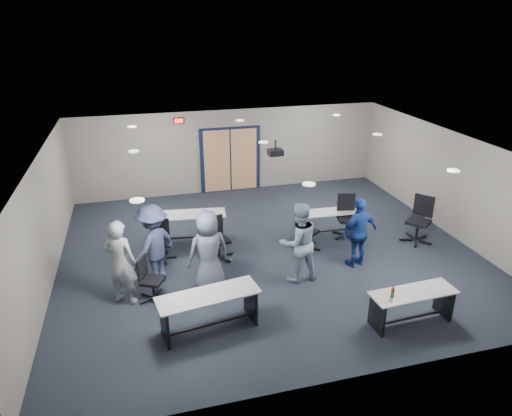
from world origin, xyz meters
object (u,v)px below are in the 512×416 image
object	(u,v)px
chair_back_c	(307,230)
chair_loose_right	(419,220)
table_back_right	(328,219)
chair_back_d	(348,217)
person_back	(154,245)
table_front_right	(412,301)
person_plaid	(208,252)
chair_loose_left	(152,279)
person_lightblue	(299,242)
table_back_left	(188,223)
person_navy	(359,232)
chair_back_a	(161,241)
person_gray	(121,262)
table_front_left	(209,306)
chair_back_b	(219,239)

from	to	relation	value
chair_back_c	chair_loose_right	xyz separation A→B (m)	(2.90, -0.35, 0.09)
table_back_right	chair_loose_right	distance (m)	2.31
chair_back_d	person_back	distance (m)	5.14
chair_loose_right	table_front_right	bearing A→B (deg)	-72.53
person_plaid	table_front_right	bearing A→B (deg)	139.30
chair_loose_left	chair_back_d	bearing A→B (deg)	-46.14
table_back_right	person_lightblue	size ratio (longest dim) A/B	0.89
table_front_right	table_back_left	xyz separation A→B (m)	(-3.66, 4.50, 0.06)
person_plaid	person_navy	world-z (taller)	person_plaid
chair_back_a	person_gray	world-z (taller)	person_gray
table_front_left	person_gray	world-z (taller)	person_gray
table_back_right	chair_back_d	size ratio (longest dim) A/B	1.43
chair_back_a	table_back_right	bearing A→B (deg)	11.27
table_front_right	person_lightblue	size ratio (longest dim) A/B	0.93
chair_loose_left	person_plaid	xyz separation A→B (m)	(1.18, 0.05, 0.44)
table_front_left	table_back_right	bearing A→B (deg)	31.64
table_front_right	chair_back_b	bearing A→B (deg)	129.52
table_front_right	person_back	world-z (taller)	person_back
table_back_left	person_lightblue	world-z (taller)	person_lightblue
chair_back_c	chair_back_d	bearing A→B (deg)	-18.10
chair_back_a	chair_loose_left	bearing A→B (deg)	-91.91
chair_back_a	person_plaid	world-z (taller)	person_plaid
chair_loose_right	person_navy	xyz separation A→B (m)	(-2.06, -0.70, 0.24)
chair_back_a	chair_loose_right	world-z (taller)	chair_loose_right
chair_back_a	person_navy	bearing A→B (deg)	-10.20
person_gray	table_back_left	bearing A→B (deg)	-95.06
table_front_left	chair_back_d	size ratio (longest dim) A/B	1.73
table_back_right	person_back	bearing A→B (deg)	-161.80
chair_loose_left	person_back	distance (m)	0.79
person_gray	table_back_right	bearing A→B (deg)	-131.41
person_lightblue	person_navy	xyz separation A→B (m)	(1.56, 0.24, -0.07)
chair_back_c	person_gray	world-z (taller)	person_gray
chair_back_a	chair_back_b	xyz separation A→B (m)	(1.34, -0.32, 0.03)
person_gray	person_back	distance (m)	0.89
chair_back_a	person_plaid	bearing A→B (deg)	-53.02
table_back_right	chair_back_d	xyz separation A→B (m)	(0.44, -0.27, 0.12)
table_back_left	person_lightblue	xyz separation A→B (m)	(2.10, -2.47, 0.39)
table_front_right	chair_back_c	bearing A→B (deg)	101.58
person_plaid	person_back	distance (m)	1.24
table_front_right	chair_back_a	size ratio (longest dim) A/B	1.74
chair_loose_right	person_plaid	bearing A→B (deg)	-119.00
person_plaid	person_lightblue	distance (m)	1.97
chair_back_a	chair_back_b	bearing A→B (deg)	-5.46
person_gray	person_back	bearing A→B (deg)	-109.77
table_front_left	chair_back_b	world-z (taller)	chair_back_b
chair_back_b	person_gray	world-z (taller)	person_gray
table_back_left	chair_back_b	size ratio (longest dim) A/B	1.89
chair_loose_right	chair_back_d	bearing A→B (deg)	-151.81
chair_back_b	chair_back_c	world-z (taller)	chair_back_b
chair_back_b	person_plaid	distance (m)	1.42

